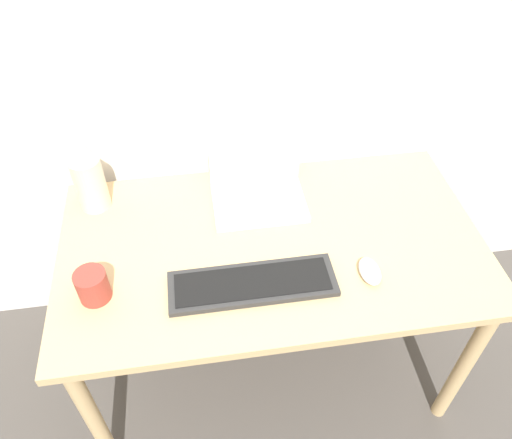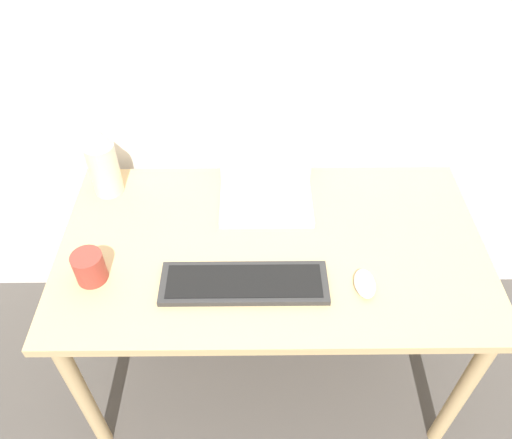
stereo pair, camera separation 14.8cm
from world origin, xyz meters
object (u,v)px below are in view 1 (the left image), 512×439
(laptop, at_px, (258,187))
(mouse, at_px, (370,271))
(keyboard, at_px, (252,284))
(vase, at_px, (87,174))
(mug, at_px, (93,286))

(laptop, distance_m, mouse, 0.46)
(keyboard, height_order, vase, vase)
(mouse, distance_m, mug, 0.79)
(laptop, xyz_separation_m, mug, (-0.51, -0.33, -0.00))
(mug, bearing_deg, mouse, -3.03)
(laptop, distance_m, vase, 0.55)
(mouse, relative_size, mug, 1.10)
(mouse, xyz_separation_m, vase, (-0.81, 0.43, 0.11))
(laptop, height_order, vase, vase)
(keyboard, height_order, mouse, mouse)
(vase, height_order, mug, vase)
(laptop, relative_size, mug, 3.21)
(laptop, height_order, mug, laptop)
(mouse, xyz_separation_m, mug, (-0.78, 0.04, 0.03))
(laptop, relative_size, vase, 1.13)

